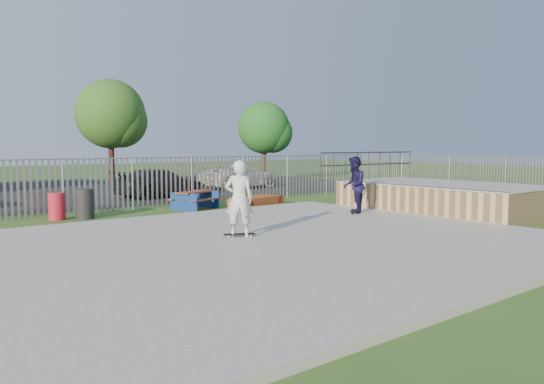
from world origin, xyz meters
TOP-DOWN VIEW (x-y plane):
  - ground at (0.00, 0.00)m, footprint 120.00×120.00m
  - concrete_slab at (0.00, 0.00)m, footprint 15.00×12.00m
  - quarter_pipe at (9.50, 1.04)m, footprint 5.50×7.05m
  - fence at (1.00, 4.59)m, footprint 26.04×16.02m
  - picnic_table at (2.99, 7.71)m, footprint 2.04×1.87m
  - funbox at (5.37, 6.91)m, footprint 2.25×1.52m
  - trash_bin_red at (-2.15, 7.97)m, footprint 0.54×0.54m
  - trash_bin_grey at (-1.32, 7.67)m, footprint 0.61×0.61m
  - parking_lot at (0.00, 19.00)m, footprint 40.00×18.00m
  - car_dark at (4.12, 12.87)m, footprint 4.85×2.60m
  - car_white at (10.16, 14.83)m, footprint 5.04×2.71m
  - tree_mid at (5.24, 21.57)m, footprint 4.22×4.22m
  - tree_right at (14.96, 18.73)m, footprint 3.55×3.55m
  - skateboard_a at (6.02, 2.21)m, footprint 0.74×0.67m
  - skateboard_b at (0.20, 0.79)m, footprint 0.81×0.54m
  - skater_navy at (6.02, 2.21)m, footprint 1.20×1.18m
  - skater_white at (0.20, 0.79)m, footprint 0.85×0.80m

SIDE VIEW (x-z plane):
  - ground at x=0.00m, z-range 0.00..0.00m
  - parking_lot at x=0.00m, z-range 0.00..0.02m
  - concrete_slab at x=0.00m, z-range 0.00..0.15m
  - skateboard_a at x=6.02m, z-range 0.15..0.23m
  - skateboard_b at x=0.20m, z-range 0.15..0.23m
  - funbox at x=5.37m, z-range 0.00..0.41m
  - picnic_table at x=2.99m, z-range 0.01..0.71m
  - trash_bin_red at x=-2.15m, z-range 0.00..0.90m
  - trash_bin_grey at x=-1.32m, z-range 0.00..1.01m
  - quarter_pipe at x=9.50m, z-range -0.54..1.65m
  - car_dark at x=4.12m, z-range 0.02..1.36m
  - car_white at x=10.16m, z-range 0.02..1.36m
  - fence at x=1.00m, z-range 0.00..2.00m
  - skater_navy at x=6.02m, z-range 0.15..2.10m
  - skater_white at x=0.20m, z-range 0.15..2.10m
  - tree_right at x=14.96m, z-range 0.94..6.42m
  - tree_mid at x=5.24m, z-range 1.13..7.64m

